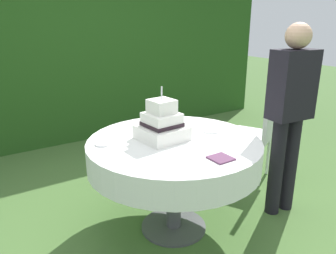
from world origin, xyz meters
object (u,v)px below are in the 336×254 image
serving_plate_left (179,127)px  serving_plate_near (211,131)px  cake_table (174,154)px  standing_person (290,109)px  wedding_cake (162,124)px  garden_chair (259,130)px  napkin_stack (221,158)px  serving_plate_far (103,144)px

serving_plate_left → serving_plate_near: bearing=-55.8°
cake_table → standing_person: 1.02m
serving_plate_near → serving_plate_left: 0.28m
wedding_cake → serving_plate_left: bearing=29.4°
serving_plate_left → standing_person: size_ratio=0.07×
garden_chair → napkin_stack: bearing=-148.7°
serving_plate_near → serving_plate_left: size_ratio=1.24×
cake_table → serving_plate_left: 0.32m
wedding_cake → garden_chair: bearing=8.0°
cake_table → serving_plate_left: serving_plate_left is taller
garden_chair → standing_person: bearing=-118.2°
cake_table → serving_plate_near: (0.36, -0.00, 0.11)m
serving_plate_near → serving_plate_left: bearing=124.2°
wedding_cake → serving_plate_far: bearing=163.1°
napkin_stack → garden_chair: garden_chair is taller
cake_table → garden_chair: (1.23, 0.26, -0.11)m
serving_plate_near → serving_plate_left: same height
serving_plate_far → standing_person: (1.42, -0.49, 0.16)m
wedding_cake → serving_plate_near: size_ratio=3.06×
wedding_cake → napkin_stack: bearing=-77.6°
serving_plate_near → garden_chair: bearing=16.7°
wedding_cake → napkin_stack: 0.55m
serving_plate_far → standing_person: standing_person is taller
standing_person → wedding_cake: bearing=159.8°
serving_plate_left → standing_person: (0.73, -0.51, 0.16)m
serving_plate_far → serving_plate_left: same height
cake_table → garden_chair: size_ratio=1.47×
wedding_cake → napkin_stack: size_ratio=2.87×
serving_plate_left → garden_chair: garden_chair is taller
serving_plate_left → garden_chair: 1.05m
napkin_stack → garden_chair: bearing=31.3°
wedding_cake → serving_plate_left: (0.26, 0.15, -0.11)m
serving_plate_far → garden_chair: size_ratio=0.13×
serving_plate_near → garden_chair: size_ratio=0.15×
wedding_cake → standing_person: size_ratio=0.25×
wedding_cake → serving_plate_near: bearing=-10.8°
napkin_stack → serving_plate_left: bearing=77.9°
wedding_cake → serving_plate_far: size_ratio=3.49×
serving_plate_far → standing_person: size_ratio=0.07×
serving_plate_near → standing_person: standing_person is taller
serving_plate_far → napkin_stack: bearing=-50.7°
cake_table → napkin_stack: (0.06, -0.45, 0.11)m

